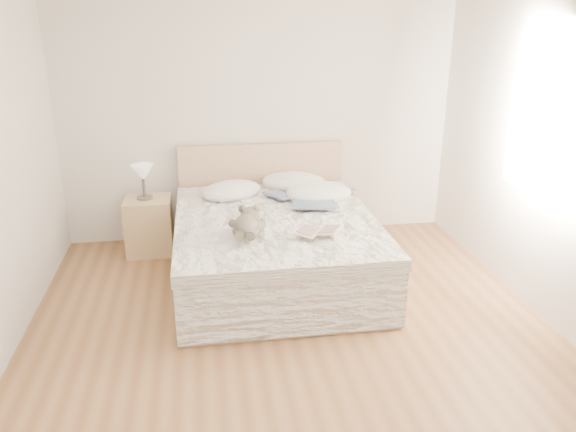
# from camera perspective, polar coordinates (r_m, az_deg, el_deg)

# --- Properties ---
(floor) EXTENTS (4.00, 4.50, 0.00)m
(floor) POSITION_cam_1_polar(r_m,az_deg,el_deg) (4.17, 0.88, -13.11)
(floor) COLOR brown
(floor) RESTS_ON ground
(wall_back) EXTENTS (4.00, 0.02, 2.70)m
(wall_back) POSITION_cam_1_polar(r_m,az_deg,el_deg) (5.79, -2.92, 10.84)
(wall_back) COLOR silver
(wall_back) RESTS_ON ground
(wall_front) EXTENTS (4.00, 0.02, 2.70)m
(wall_front) POSITION_cam_1_polar(r_m,az_deg,el_deg) (1.63, 15.32, -15.97)
(wall_front) COLOR silver
(wall_front) RESTS_ON ground
(window) EXTENTS (0.02, 1.30, 1.10)m
(window) POSITION_cam_1_polar(r_m,az_deg,el_deg) (4.62, 25.60, 7.76)
(window) COLOR white
(window) RESTS_ON wall_right
(bed) EXTENTS (1.72, 2.14, 1.00)m
(bed) POSITION_cam_1_polar(r_m,az_deg,el_deg) (5.07, -1.40, -2.84)
(bed) COLOR tan
(bed) RESTS_ON floor
(nightstand) EXTENTS (0.45, 0.40, 0.56)m
(nightstand) POSITION_cam_1_polar(r_m,az_deg,el_deg) (5.73, -13.91, -0.95)
(nightstand) COLOR tan
(nightstand) RESTS_ON floor
(table_lamp) EXTENTS (0.25, 0.25, 0.34)m
(table_lamp) POSITION_cam_1_polar(r_m,az_deg,el_deg) (5.58, -14.55, 4.11)
(table_lamp) COLOR #46413D
(table_lamp) RESTS_ON nightstand
(pillow_left) EXTENTS (0.73, 0.64, 0.18)m
(pillow_left) POSITION_cam_1_polar(r_m,az_deg,el_deg) (5.48, -5.78, 2.57)
(pillow_left) COLOR white
(pillow_left) RESTS_ON bed
(pillow_middle) EXTENTS (0.78, 0.66, 0.20)m
(pillow_middle) POSITION_cam_1_polar(r_m,az_deg,el_deg) (5.72, 0.61, 3.44)
(pillow_middle) COLOR white
(pillow_middle) RESTS_ON bed
(pillow_right) EXTENTS (0.66, 0.47, 0.19)m
(pillow_right) POSITION_cam_1_polar(r_m,az_deg,el_deg) (5.39, 3.13, 2.36)
(pillow_right) COLOR white
(pillow_right) RESTS_ON bed
(blouse) EXTENTS (0.70, 0.73, 0.02)m
(blouse) POSITION_cam_1_polar(r_m,az_deg,el_deg) (5.25, 2.57, 1.74)
(blouse) COLOR #425475
(blouse) RESTS_ON bed
(photo_book) EXTENTS (0.35, 0.26, 0.02)m
(photo_book) POSITION_cam_1_polar(r_m,az_deg,el_deg) (5.40, -6.14, 2.18)
(photo_book) COLOR white
(photo_book) RESTS_ON bed
(childrens_book) EXTENTS (0.41, 0.38, 0.02)m
(childrens_book) POSITION_cam_1_polar(r_m,az_deg,el_deg) (4.48, 3.13, -1.58)
(childrens_book) COLOR #FFF0CE
(childrens_book) RESTS_ON bed
(teddy_bear) EXTENTS (0.31, 0.40, 0.19)m
(teddy_bear) POSITION_cam_1_polar(r_m,az_deg,el_deg) (4.39, -4.29, -1.81)
(teddy_bear) COLOR #655E4E
(teddy_bear) RESTS_ON bed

